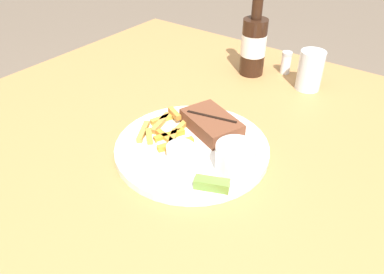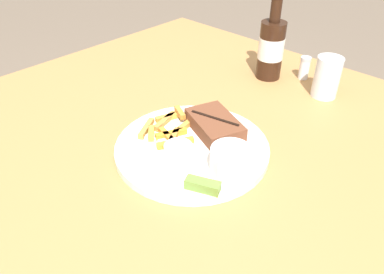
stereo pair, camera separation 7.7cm
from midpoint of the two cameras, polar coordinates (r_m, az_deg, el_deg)
dining_table at (r=0.84m, az=-2.65°, el=-6.05°), size 1.30×1.25×0.73m
dinner_plate at (r=0.79m, az=-2.80°, el=-1.81°), size 0.32×0.32×0.02m
steak_portion at (r=0.82m, az=0.13°, el=2.08°), size 0.16×0.13×0.03m
fries_pile at (r=0.82m, az=-6.74°, el=0.73°), size 0.13×0.14×0.02m
coleslaw_cup at (r=0.71m, az=3.56°, el=-3.07°), size 0.08×0.08×0.05m
dipping_sauce_cup at (r=0.75m, az=-4.70°, el=-2.26°), size 0.06×0.06×0.03m
pickle_spear at (r=0.68m, az=-0.26°, el=-7.32°), size 0.07×0.05×0.02m
fork_utensil at (r=0.80m, az=-8.87°, el=-0.62°), size 0.12×0.07×0.00m
beer_bottle at (r=1.09m, az=7.35°, el=13.95°), size 0.07×0.07×0.26m
drinking_glass at (r=1.05m, az=15.57°, el=9.70°), size 0.07×0.07×0.11m
salt_shaker at (r=1.14m, az=12.23°, el=10.99°), size 0.03×0.03×0.07m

